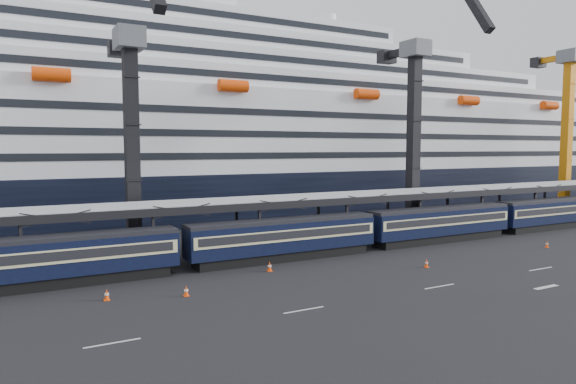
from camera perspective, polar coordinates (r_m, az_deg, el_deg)
name	(u,v)px	position (r m, az deg, el deg)	size (l,w,h in m)	color
ground	(422,272)	(45.60, 14.70, -8.63)	(260.00, 260.00, 0.00)	black
lane_markings	(540,274)	(48.29, 26.20, -8.21)	(111.00, 4.27, 0.02)	beige
train	(315,234)	(50.20, 2.97, -4.67)	(133.05, 3.00, 4.05)	black
canopy	(332,197)	(55.63, 4.92, -0.58)	(130.00, 6.25, 5.53)	#A0A3A8
cruise_ship	(217,137)	(83.58, -7.89, 6.09)	(214.09, 28.84, 34.00)	black
crane_dark_near	(132,134)	(51.92, -16.90, 6.22)	(4.50, 17.75, 35.08)	#505358
crane_dark_mid	(416,126)	(67.51, 14.04, 7.14)	(4.50, 18.24, 39.64)	#505358
crane_yellow_near	(570,125)	(93.50, 28.87, 6.56)	(4.50, 20.12, 40.16)	#505358
traffic_cone_b	(186,291)	(37.98, -11.24, -10.70)	(0.40, 0.40, 0.80)	#FF4608
traffic_cone_c	(107,295)	(38.42, -19.50, -10.69)	(0.41, 0.41, 0.82)	#FF4608
traffic_cone_d	(270,266)	(44.47, -2.07, -8.25)	(0.44, 0.44, 0.87)	#FF4608
traffic_cone_e	(427,263)	(47.47, 15.14, -7.63)	(0.39, 0.39, 0.78)	#FF4608
traffic_cone_f	(547,244)	(61.36, 26.83, -5.19)	(0.37, 0.37, 0.73)	#FF4608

